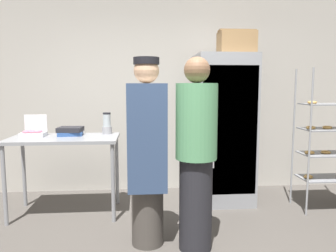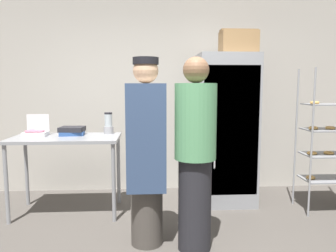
% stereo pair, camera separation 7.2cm
% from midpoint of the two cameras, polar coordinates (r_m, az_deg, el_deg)
% --- Properties ---
extents(back_wall, '(6.40, 0.12, 3.01)m').
position_cam_midpoint_polar(back_wall, '(4.71, 0.02, 7.20)').
color(back_wall, '#B7B2A8').
rests_on(back_wall, ground_plane).
extents(refrigerator, '(0.72, 0.69, 1.88)m').
position_cam_midpoint_polar(refrigerator, '(4.23, 10.36, -0.59)').
color(refrigerator, gray).
rests_on(refrigerator, ground_plane).
extents(baking_rack, '(0.66, 0.42, 1.69)m').
position_cam_midpoint_polar(baking_rack, '(4.34, 26.72, -2.45)').
color(baking_rack, '#93969B').
rests_on(baking_rack, ground_plane).
extents(prep_counter, '(1.22, 0.67, 0.91)m').
position_cam_midpoint_polar(prep_counter, '(3.95, -16.84, -3.26)').
color(prep_counter, gray).
rests_on(prep_counter, ground_plane).
extents(donut_box, '(0.26, 0.20, 0.25)m').
position_cam_midpoint_polar(donut_box, '(4.10, -21.61, -0.99)').
color(donut_box, white).
rests_on(donut_box, prep_counter).
extents(blender_pitcher, '(0.12, 0.12, 0.26)m').
position_cam_midpoint_polar(blender_pitcher, '(4.05, -9.83, 0.29)').
color(blender_pitcher, '#99999E').
rests_on(blender_pitcher, prep_counter).
extents(binder_stack, '(0.29, 0.25, 0.10)m').
position_cam_midpoint_polar(binder_stack, '(4.04, -15.86, -0.83)').
color(binder_stack, '#2D5193').
rests_on(binder_stack, prep_counter).
extents(cardboard_storage_box, '(0.45, 0.28, 0.29)m').
position_cam_midpoint_polar(cardboard_storage_box, '(4.21, 12.65, 14.06)').
color(cardboard_storage_box, '#937047').
rests_on(cardboard_storage_box, refrigerator).
extents(person_baker, '(0.37, 0.39, 1.74)m').
position_cam_midpoint_polar(person_baker, '(3.01, -3.11, -4.13)').
color(person_baker, '#47423D').
rests_on(person_baker, ground_plane).
extents(person_customer, '(0.37, 0.37, 1.74)m').
position_cam_midpoint_polar(person_customer, '(2.93, 5.45, -4.84)').
color(person_customer, '#232328').
rests_on(person_customer, ground_plane).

